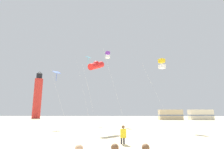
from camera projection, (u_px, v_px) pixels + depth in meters
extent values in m
sphere|color=#D8A87F|center=(79.00, 148.00, 4.46)|extent=(0.20, 0.20, 0.20)
sphere|color=brown|center=(115.00, 148.00, 4.58)|extent=(0.20, 0.20, 0.20)
sphere|color=brown|center=(146.00, 148.00, 4.56)|extent=(0.20, 0.20, 0.20)
cube|color=yellow|center=(123.00, 133.00, 11.14)|extent=(0.36, 0.25, 0.52)
sphere|color=brown|center=(123.00, 127.00, 11.22)|extent=(0.20, 0.20, 0.20)
cylinder|color=#2D2D38|center=(124.00, 137.00, 11.27)|extent=(0.16, 0.37, 0.13)
cylinder|color=#2D2D38|center=(124.00, 140.00, 11.38)|extent=(0.11, 0.11, 0.42)
cylinder|color=#2D2D38|center=(122.00, 137.00, 11.26)|extent=(0.16, 0.37, 0.13)
cylinder|color=#2D2D38|center=(121.00, 141.00, 11.37)|extent=(0.11, 0.11, 0.42)
cylinder|color=silver|center=(90.00, 97.00, 18.41)|extent=(1.91, 0.96, 7.07)
cylinder|color=red|center=(96.00, 66.00, 20.06)|extent=(1.74, 2.54, 1.48)
sphere|color=red|center=(96.00, 64.00, 20.09)|extent=(0.76, 0.76, 0.76)
cylinder|color=silver|center=(157.00, 95.00, 19.22)|extent=(2.69, 2.15, 7.60)
cube|color=yellow|center=(162.00, 61.00, 21.37)|extent=(0.82, 0.82, 0.44)
cube|color=white|center=(162.00, 67.00, 21.22)|extent=(0.82, 0.82, 0.44)
cylinder|color=silver|center=(114.00, 87.00, 27.82)|extent=(3.43, 2.31, 11.59)
cube|color=purple|center=(108.00, 53.00, 30.79)|extent=(0.82, 0.82, 0.44)
cube|color=white|center=(108.00, 57.00, 30.64)|extent=(0.82, 0.82, 0.44)
cylinder|color=silver|center=(83.00, 88.00, 29.61)|extent=(3.07, 1.03, 11.68)
cube|color=#1EB2D1|center=(88.00, 57.00, 32.30)|extent=(1.22, 1.22, 0.40)
cylinder|color=#1EB2D1|center=(88.00, 61.00, 32.17)|extent=(0.04, 0.04, 1.10)
cylinder|color=silver|center=(59.00, 99.00, 22.97)|extent=(2.08, 1.79, 7.39)
cube|color=blue|center=(57.00, 72.00, 24.76)|extent=(1.22, 1.22, 0.40)
cylinder|color=blue|center=(56.00, 77.00, 24.63)|extent=(0.04, 0.04, 1.10)
cylinder|color=red|center=(37.00, 98.00, 64.04)|extent=(2.80, 2.80, 14.00)
cylinder|color=black|center=(39.00, 76.00, 65.68)|extent=(2.00, 2.00, 1.80)
cone|color=black|center=(40.00, 73.00, 65.97)|extent=(2.20, 2.20, 1.00)
cube|color=#C6B28C|center=(170.00, 115.00, 50.44)|extent=(6.40, 2.31, 2.80)
cube|color=#4C608C|center=(170.00, 115.00, 50.41)|extent=(6.44, 2.35, 0.24)
cube|color=beige|center=(201.00, 115.00, 50.22)|extent=(6.47, 2.51, 2.80)
cube|color=#4C608C|center=(201.00, 115.00, 50.19)|extent=(6.51, 2.55, 0.24)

